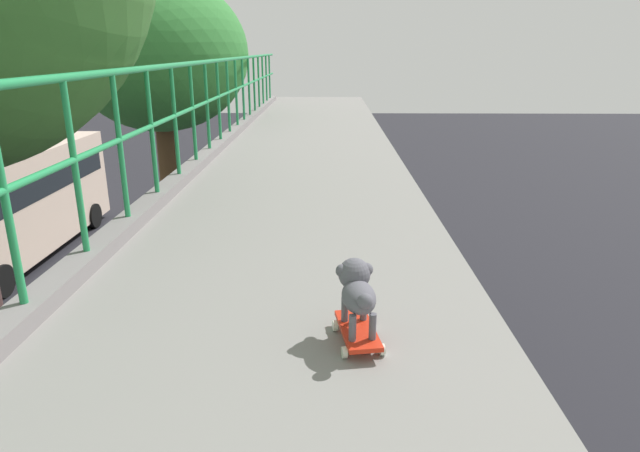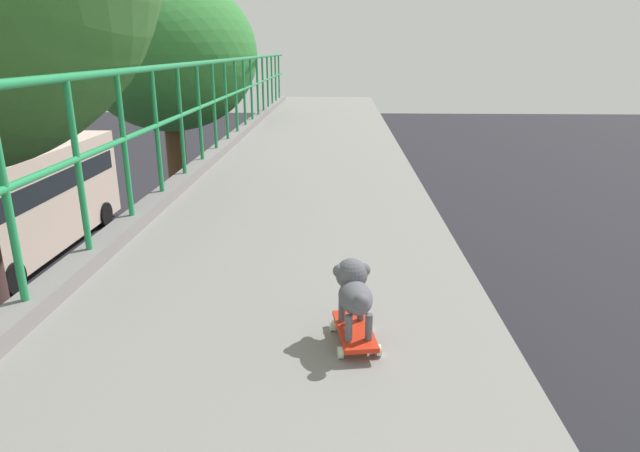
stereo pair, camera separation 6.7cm
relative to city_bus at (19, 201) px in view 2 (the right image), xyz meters
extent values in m
cylinder|color=#249553|center=(8.76, -14.10, 4.00)|extent=(0.04, 0.04, 1.15)
cylinder|color=#249553|center=(8.76, -13.29, 4.00)|extent=(0.04, 0.04, 1.15)
cylinder|color=#249553|center=(8.76, -12.49, 4.00)|extent=(0.04, 0.04, 1.15)
cylinder|color=#249553|center=(8.76, -11.69, 4.00)|extent=(0.04, 0.04, 1.15)
cylinder|color=#249553|center=(8.76, -10.88, 4.00)|extent=(0.04, 0.04, 1.15)
cylinder|color=#249553|center=(8.76, -10.08, 4.00)|extent=(0.04, 0.04, 1.15)
cylinder|color=#249553|center=(8.76, -9.28, 4.00)|extent=(0.04, 0.04, 1.15)
cylinder|color=#249553|center=(8.76, -8.47, 4.00)|extent=(0.04, 0.04, 1.15)
cylinder|color=#249553|center=(8.76, -7.67, 4.00)|extent=(0.04, 0.04, 1.15)
cylinder|color=#249553|center=(8.76, -6.87, 4.00)|extent=(0.04, 0.04, 1.15)
cylinder|color=#249553|center=(8.76, -6.06, 4.00)|extent=(0.04, 0.04, 1.15)
cylinder|color=#249553|center=(8.76, -5.26, 4.00)|extent=(0.04, 0.04, 1.15)
cylinder|color=#249553|center=(8.76, -4.46, 4.00)|extent=(0.04, 0.04, 1.15)
cylinder|color=#249553|center=(8.76, -3.65, 4.00)|extent=(0.04, 0.04, 1.15)
cylinder|color=#249553|center=(8.76, -2.85, 4.00)|extent=(0.04, 0.04, 1.15)
cylinder|color=#249553|center=(8.76, -2.04, 4.00)|extent=(0.04, 0.04, 1.15)
cylinder|color=#249553|center=(8.76, -1.24, 4.00)|extent=(0.04, 0.04, 1.15)
cube|color=beige|center=(0.00, 0.00, -0.08)|extent=(2.39, 10.11, 3.30)
cube|color=black|center=(0.00, 0.00, 0.50)|extent=(2.41, 9.30, 0.70)
cylinder|color=black|center=(1.14, 3.53, -1.53)|extent=(0.28, 0.96, 0.96)
cylinder|color=black|center=(-1.14, 3.53, -1.53)|extent=(0.28, 0.96, 0.96)
cylinder|color=black|center=(1.14, -2.78, -1.53)|extent=(0.28, 0.96, 0.96)
cylinder|color=#49322F|center=(6.77, -11.72, 1.27)|extent=(0.47, 0.47, 6.55)
cylinder|color=brown|center=(6.81, -4.82, 0.80)|extent=(0.43, 0.43, 5.61)
ellipsoid|color=#38843A|center=(6.81, -4.82, 4.63)|extent=(3.76, 3.76, 3.23)
cube|color=red|center=(10.57, -14.30, 3.39)|extent=(0.23, 0.44, 0.02)
cylinder|color=white|center=(10.64, -14.15, 3.35)|extent=(0.03, 0.06, 0.06)
cylinder|color=white|center=(10.46, -14.18, 3.35)|extent=(0.03, 0.06, 0.06)
cylinder|color=white|center=(10.68, -14.42, 3.35)|extent=(0.03, 0.06, 0.06)
cylinder|color=white|center=(10.50, -14.45, 3.35)|extent=(0.03, 0.06, 0.06)
cylinder|color=#5A5962|center=(10.60, -14.21, 3.47)|extent=(0.04, 0.04, 0.13)
cylinder|color=#5A5962|center=(10.51, -14.22, 3.47)|extent=(0.04, 0.04, 0.13)
cylinder|color=#5A5962|center=(10.64, -14.41, 3.47)|extent=(0.04, 0.04, 0.13)
cylinder|color=#5A5962|center=(10.54, -14.42, 3.47)|extent=(0.04, 0.04, 0.13)
ellipsoid|color=#5A5962|center=(10.57, -14.32, 3.58)|extent=(0.21, 0.29, 0.15)
sphere|color=#5A5962|center=(10.55, -14.20, 3.65)|extent=(0.17, 0.17, 0.17)
ellipsoid|color=#5D585D|center=(10.54, -14.13, 3.64)|extent=(0.07, 0.08, 0.05)
sphere|color=#5A5962|center=(10.61, -14.19, 3.68)|extent=(0.07, 0.07, 0.07)
sphere|color=#5A5962|center=(10.49, -14.21, 3.68)|extent=(0.07, 0.07, 0.07)
sphere|color=#5A5962|center=(10.59, -14.46, 3.63)|extent=(0.07, 0.07, 0.07)
camera|label=1|loc=(10.42, -16.76, 4.75)|focal=30.53mm
camera|label=2|loc=(10.49, -16.76, 4.75)|focal=30.53mm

